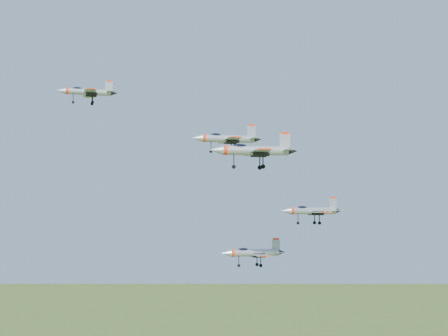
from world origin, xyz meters
name	(u,v)px	position (x,y,z in m)	size (l,w,h in m)	color
jet_lead	(87,92)	(-27.19, 12.55, 144.60)	(11.74, 9.67, 3.14)	#9AA0A6
jet_left_high	(226,138)	(-1.03, 4.95, 135.49)	(13.96, 11.61, 3.73)	#9AA0A6
jet_right_high	(253,150)	(-4.28, -19.14, 130.97)	(14.03, 11.75, 3.76)	#9AA0A6
jet_left_low	(253,253)	(3.32, 1.92, 113.48)	(12.83, 10.58, 3.43)	#9AA0A6
jet_right_low	(311,211)	(7.58, -14.95, 121.52)	(11.04, 9.07, 2.96)	#9AA0A6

